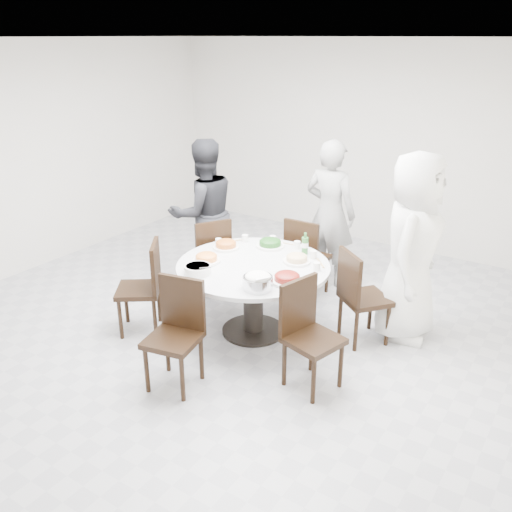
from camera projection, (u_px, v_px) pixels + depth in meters
The scene contains 24 objects.
floor at pixel (237, 317), 5.84m from camera, with size 6.00×6.00×0.01m, color #ACACB1.
ceiling at pixel (233, 37), 4.77m from camera, with size 6.00×6.00×0.01m, color white.
wall_back at pixel (359, 144), 7.62m from camera, with size 6.00×0.01×2.80m, color silver.
wall_left at pixel (42, 156), 6.84m from camera, with size 0.01×6.00×2.80m, color silver.
dining_table at pixel (253, 299), 5.41m from camera, with size 1.50×1.50×0.75m, color silver.
chair_ne at pixel (365, 296), 5.24m from camera, with size 0.42×0.42×0.95m, color black.
chair_n at pixel (308, 256), 6.19m from camera, with size 0.42×0.42×0.95m, color black.
chair_nw at pixel (208, 256), 6.19m from camera, with size 0.42×0.42×0.95m, color black.
chair_sw at pixel (138, 288), 5.42m from camera, with size 0.42×0.42×0.95m, color black.
chair_s at pixel (173, 337), 4.53m from camera, with size 0.42×0.42×0.95m, color black.
chair_se at pixel (314, 338), 4.52m from camera, with size 0.42×0.42×0.95m, color black.
diner_right at pixel (412, 248), 5.18m from camera, with size 0.91×0.59×1.86m, color silver.
diner_middle at pixel (330, 214), 6.36m from camera, with size 0.64×0.42×1.75m, color black.
diner_left at pixel (204, 213), 6.38m from camera, with size 0.85×0.66×1.75m, color black.
dish_greens at pixel (270, 244), 5.68m from camera, with size 0.29×0.29×0.08m, color white.
dish_pale at pixel (297, 259), 5.30m from camera, with size 0.27×0.27×0.07m, color white.
dish_orange at pixel (226, 245), 5.65m from camera, with size 0.27×0.27×0.07m, color white.
dish_redbrown at pixel (287, 279), 4.88m from camera, with size 0.30×0.30×0.07m, color white.
dish_tofu at pixel (206, 259), 5.31m from camera, with size 0.27×0.27×0.07m, color white.
rice_bowl at pixel (258, 283), 4.75m from camera, with size 0.27×0.27×0.11m, color silver.
soup_bowl at pixel (198, 269), 5.06m from camera, with size 0.25×0.25×0.08m, color white.
beverage_bottle at pixel (305, 243), 5.48m from camera, with size 0.07×0.07×0.23m, color #2A6729.
tea_cups at pixel (285, 241), 5.75m from camera, with size 0.07×0.07×0.08m, color white.
chopsticks at pixel (287, 244), 5.76m from camera, with size 0.24×0.04×0.01m, color tan, non-canonical shape.
Camera 1 is at (3.02, -4.18, 2.82)m, focal length 38.00 mm.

